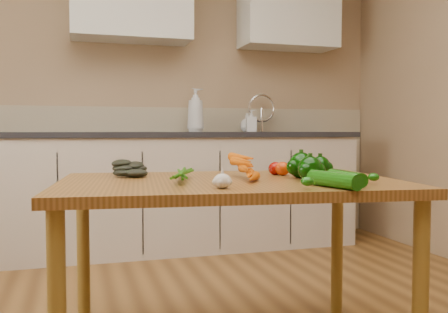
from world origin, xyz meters
TOP-DOWN VIEW (x-y plane):
  - room at (0.00, 0.17)m, footprint 4.04×5.04m
  - counter_run at (0.21, 2.19)m, footprint 2.84×0.64m
  - upper_cabinets at (0.51, 2.32)m, footprint 2.15×0.35m
  - table at (0.07, 0.32)m, footprint 1.43×1.01m
  - soap_bottle_a at (0.38, 2.25)m, footprint 0.16×0.16m
  - soap_bottle_b at (0.85, 2.25)m, footprint 0.10×0.10m
  - soap_bottle_c at (0.85, 2.35)m, footprint 0.17×0.17m
  - carrot_bunch at (0.05, 0.32)m, footprint 0.27×0.22m
  - leafy_greens at (-0.32, 0.58)m, footprint 0.19×0.17m
  - garlic_bulb at (-0.05, 0.04)m, footprint 0.06×0.06m
  - pepper_a at (0.37, 0.30)m, footprint 0.11×0.11m
  - pepper_b at (0.46, 0.32)m, footprint 0.09×0.09m
  - pepper_c at (0.35, 0.18)m, footprint 0.10×0.10m
  - tomato_a at (0.32, 0.46)m, footprint 0.06×0.06m
  - tomato_b at (0.34, 0.43)m, footprint 0.07×0.07m
  - tomato_c at (0.45, 0.46)m, footprint 0.07×0.07m
  - zucchini_a at (0.42, 0.02)m, footprint 0.06×0.22m
  - zucchini_b at (0.33, -0.05)m, footprint 0.10×0.24m

SIDE VIEW (x-z plane):
  - counter_run at x=0.21m, z-range -0.11..1.03m
  - table at x=0.07m, z-range 0.28..0.99m
  - garlic_bulb at x=-0.05m, z-range 0.71..0.77m
  - zucchini_a at x=0.42m, z-range 0.71..0.77m
  - zucchini_b at x=0.33m, z-range 0.71..0.77m
  - tomato_a at x=0.32m, z-range 0.71..0.77m
  - tomato_b at x=0.34m, z-range 0.71..0.77m
  - carrot_bunch at x=0.05m, z-range 0.71..0.78m
  - tomato_c at x=0.45m, z-range 0.71..0.78m
  - pepper_b at x=0.46m, z-range 0.71..0.80m
  - leafy_greens at x=-0.32m, z-range 0.71..0.81m
  - pepper_c at x=0.35m, z-range 0.71..0.81m
  - pepper_a at x=0.37m, z-range 0.71..0.82m
  - soap_bottle_c at x=0.85m, z-range 0.90..1.05m
  - soap_bottle_b at x=0.85m, z-range 0.90..1.08m
  - soap_bottle_a at x=0.38m, z-range 0.90..1.24m
  - room at x=0.00m, z-range -0.07..2.57m
  - upper_cabinets at x=0.51m, z-range 1.60..2.30m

